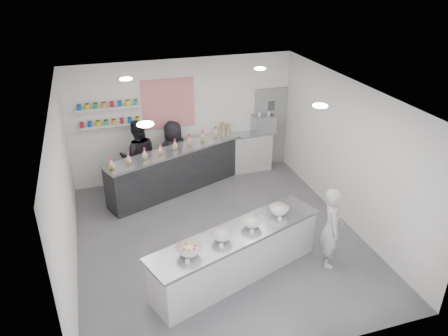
{
  "coord_description": "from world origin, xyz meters",
  "views": [
    {
      "loc": [
        -2.09,
        -6.93,
        5.19
      ],
      "look_at": [
        0.22,
        0.4,
        1.38
      ],
      "focal_mm": 35.0,
      "sensor_mm": 36.0,
      "label": 1
    }
  ],
  "objects_px": {
    "woman_prep": "(332,227)",
    "staff_left": "(139,156)",
    "espresso_machine": "(264,124)",
    "espresso_ledge": "(245,152)",
    "back_bar": "(176,170)",
    "staff_right": "(174,153)",
    "prep_counter": "(237,254)"
  },
  "relations": [
    {
      "from": "woman_prep",
      "to": "staff_left",
      "type": "relative_size",
      "value": 0.86
    },
    {
      "from": "espresso_machine",
      "to": "staff_left",
      "type": "relative_size",
      "value": 0.32
    },
    {
      "from": "espresso_ledge",
      "to": "woman_prep",
      "type": "bearing_deg",
      "value": -87.82
    },
    {
      "from": "espresso_ledge",
      "to": "back_bar",
      "type": "bearing_deg",
      "value": -164.56
    },
    {
      "from": "staff_right",
      "to": "staff_left",
      "type": "bearing_deg",
      "value": -12.14
    },
    {
      "from": "back_bar",
      "to": "staff_left",
      "type": "height_order",
      "value": "staff_left"
    },
    {
      "from": "back_bar",
      "to": "woman_prep",
      "type": "height_order",
      "value": "woman_prep"
    },
    {
      "from": "espresso_machine",
      "to": "woman_prep",
      "type": "height_order",
      "value": "woman_prep"
    },
    {
      "from": "back_bar",
      "to": "espresso_ledge",
      "type": "relative_size",
      "value": 2.53
    },
    {
      "from": "prep_counter",
      "to": "staff_right",
      "type": "relative_size",
      "value": 2.03
    },
    {
      "from": "espresso_ledge",
      "to": "espresso_machine",
      "type": "bearing_deg",
      "value": 0.0
    },
    {
      "from": "back_bar",
      "to": "staff_left",
      "type": "distance_m",
      "value": 0.93
    },
    {
      "from": "prep_counter",
      "to": "back_bar",
      "type": "distance_m",
      "value": 3.39
    },
    {
      "from": "back_bar",
      "to": "prep_counter",
      "type": "bearing_deg",
      "value": -105.84
    },
    {
      "from": "woman_prep",
      "to": "prep_counter",
      "type": "bearing_deg",
      "value": 106.59
    },
    {
      "from": "prep_counter",
      "to": "woman_prep",
      "type": "xyz_separation_m",
      "value": [
        1.73,
        -0.18,
        0.32
      ]
    },
    {
      "from": "staff_left",
      "to": "staff_right",
      "type": "distance_m",
      "value": 0.87
    },
    {
      "from": "prep_counter",
      "to": "staff_left",
      "type": "relative_size",
      "value": 1.84
    },
    {
      "from": "staff_left",
      "to": "staff_right",
      "type": "bearing_deg",
      "value": -169.21
    },
    {
      "from": "prep_counter",
      "to": "staff_left",
      "type": "distance_m",
      "value": 3.84
    },
    {
      "from": "prep_counter",
      "to": "back_bar",
      "type": "bearing_deg",
      "value": 76.29
    },
    {
      "from": "woman_prep",
      "to": "staff_left",
      "type": "distance_m",
      "value": 4.79
    },
    {
      "from": "woman_prep",
      "to": "staff_left",
      "type": "bearing_deg",
      "value": 59.98
    },
    {
      "from": "espresso_machine",
      "to": "staff_right",
      "type": "bearing_deg",
      "value": -175.69
    },
    {
      "from": "espresso_ledge",
      "to": "espresso_machine",
      "type": "relative_size",
      "value": 2.42
    },
    {
      "from": "espresso_ledge",
      "to": "woman_prep",
      "type": "xyz_separation_m",
      "value": [
        0.16,
        -4.08,
        0.26
      ]
    },
    {
      "from": "staff_left",
      "to": "staff_right",
      "type": "relative_size",
      "value": 1.11
    },
    {
      "from": "woman_prep",
      "to": "staff_right",
      "type": "xyz_separation_m",
      "value": [
        -2.06,
        3.9,
        0.04
      ]
    },
    {
      "from": "prep_counter",
      "to": "staff_right",
      "type": "xyz_separation_m",
      "value": [
        -0.33,
        3.72,
        0.36
      ]
    },
    {
      "from": "woman_prep",
      "to": "espresso_machine",
      "type": "bearing_deg",
      "value": 17.83
    },
    {
      "from": "back_bar",
      "to": "staff_right",
      "type": "distance_m",
      "value": 0.45
    },
    {
      "from": "espresso_machine",
      "to": "staff_right",
      "type": "distance_m",
      "value": 2.43
    }
  ]
}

